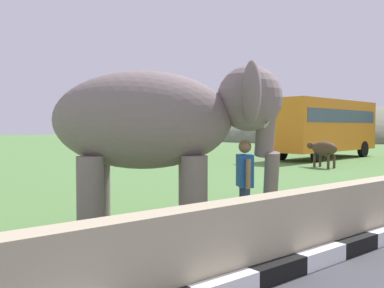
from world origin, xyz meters
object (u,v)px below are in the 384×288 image
object	(u,v)px
person_handler	(245,181)
cow_near	(324,149)
elephant	(164,123)
bus_orange	(324,124)

from	to	relation	value
person_handler	cow_near	xyz separation A→B (m)	(11.63, 6.12, -0.06)
elephant	person_handler	bearing A→B (deg)	-31.42
elephant	bus_orange	world-z (taller)	bus_orange
elephant	person_handler	xyz separation A→B (m)	(1.23, -0.75, -1.03)
person_handler	cow_near	bearing A→B (deg)	27.75
elephant	cow_near	world-z (taller)	elephant
cow_near	bus_orange	bearing A→B (deg)	33.36
elephant	person_handler	distance (m)	1.77
person_handler	cow_near	size ratio (longest dim) A/B	0.86
cow_near	person_handler	bearing A→B (deg)	-152.25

